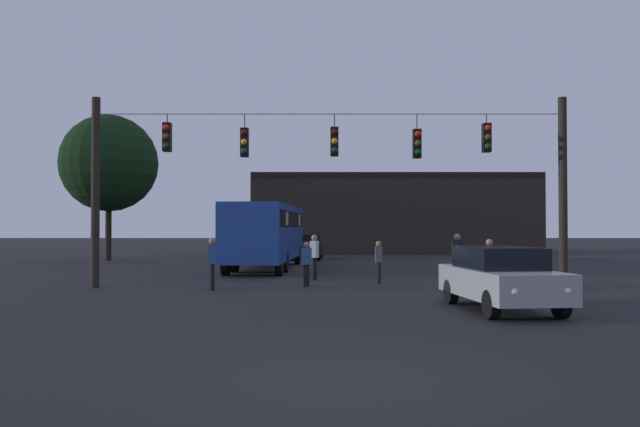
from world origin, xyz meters
TOP-DOWN VIEW (x-y plane):
  - ground_plane at (0.00, 24.50)m, footprint 168.00×168.00m
  - overhead_signal_span at (0.01, 12.86)m, footprint 15.69×0.44m
  - city_bus at (-2.84, 22.33)m, footprint 3.13×11.12m
  - car_near_right at (4.04, 7.14)m, footprint 2.25×4.47m
  - car_far_left at (-1.11, 31.30)m, footprint 1.98×4.40m
  - pedestrian_crossing_left at (-0.52, 16.02)m, footprint 0.34×0.42m
  - pedestrian_crossing_center at (-3.71, 12.04)m, footprint 0.27×0.38m
  - pedestrian_crossing_right at (5.12, 12.31)m, footprint 0.27×0.38m
  - pedestrian_near_bus at (-0.76, 13.31)m, footprint 0.35×0.42m
  - pedestrian_trailing at (1.78, 14.60)m, footprint 0.25×0.37m
  - pedestrian_far_side at (4.35, 13.52)m, footprint 0.33×0.41m
  - corner_building at (5.25, 43.16)m, footprint 21.00×11.12m
  - tree_left_silhouette at (-12.89, 30.11)m, footprint 5.76×5.76m

SIDE VIEW (x-z plane):
  - ground_plane at x=0.00m, z-range 0.00..0.00m
  - car_near_right at x=4.04m, z-range 0.04..1.56m
  - car_far_left at x=-1.11m, z-range 0.04..1.56m
  - pedestrian_near_bus at x=-0.76m, z-range 0.09..1.59m
  - pedestrian_trailing at x=1.78m, z-range 0.09..1.59m
  - pedestrian_crossing_right at x=5.12m, z-range 0.10..1.72m
  - pedestrian_crossing_center at x=-3.71m, z-range 0.11..1.78m
  - pedestrian_crossing_left at x=-0.52m, z-range 0.11..1.82m
  - pedestrian_far_side at x=4.35m, z-range 0.12..1.90m
  - city_bus at x=-2.84m, z-range 0.37..3.37m
  - corner_building at x=5.25m, z-range 0.00..5.91m
  - overhead_signal_span at x=0.01m, z-range 0.60..6.89m
  - tree_left_silhouette at x=-12.89m, z-range 1.45..10.13m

